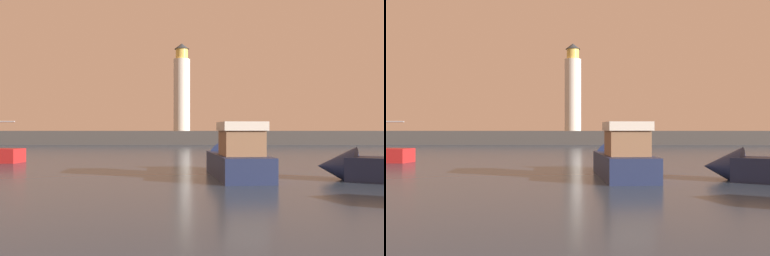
# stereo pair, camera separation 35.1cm
# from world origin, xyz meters

# --- Properties ---
(ground_plane) EXTENTS (220.00, 220.00, 0.00)m
(ground_plane) POSITION_xyz_m (0.00, 30.81, 0.00)
(ground_plane) COLOR #2D3D51
(breakwater) EXTENTS (59.70, 5.95, 2.02)m
(breakwater) POSITION_xyz_m (0.00, 61.61, 1.01)
(breakwater) COLOR #423F3D
(breakwater) RESTS_ON ground_plane
(lighthouse) EXTENTS (2.44, 2.44, 13.07)m
(lighthouse) POSITION_xyz_m (0.04, 61.61, 8.21)
(lighthouse) COLOR silver
(lighthouse) RESTS_ON breakwater
(motorboat_3) EXTENTS (2.70, 8.05, 2.93)m
(motorboat_3) POSITION_xyz_m (3.84, 18.36, 0.81)
(motorboat_3) COLOR #1E284C
(motorboat_3) RESTS_ON ground_plane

